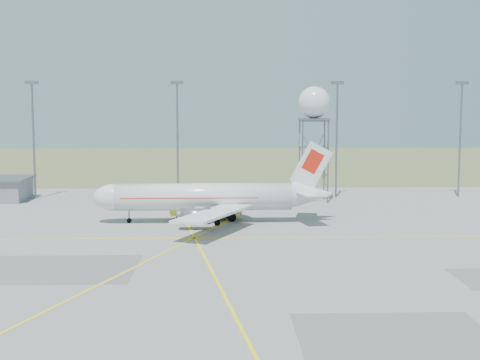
{
  "coord_description": "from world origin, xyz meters",
  "views": [
    {
      "loc": [
        -2.36,
        -51.12,
        16.46
      ],
      "look_at": [
        0.22,
        40.0,
        6.11
      ],
      "focal_mm": 50.0,
      "sensor_mm": 36.0,
      "label": 1
    }
  ],
  "objects": [
    {
      "name": "ground",
      "position": [
        0.0,
        0.0,
        0.0
      ],
      "size": [
        400.0,
        400.0,
        0.0
      ],
      "primitive_type": "plane",
      "color": "#9F9F9A",
      "rests_on": "ground"
    },
    {
      "name": "grass_strip",
      "position": [
        0.0,
        140.0,
        0.01
      ],
      "size": [
        400.0,
        120.0,
        0.03
      ],
      "primitive_type": "cube",
      "color": "#566C3B",
      "rests_on": "ground"
    },
    {
      "name": "mast_a",
      "position": [
        -35.0,
        66.0,
        12.07
      ],
      "size": [
        2.2,
        0.5,
        20.5
      ],
      "color": "slate",
      "rests_on": "ground"
    },
    {
      "name": "mast_b",
      "position": [
        -10.0,
        66.0,
        12.07
      ],
      "size": [
        2.2,
        0.5,
        20.5
      ],
      "color": "slate",
      "rests_on": "ground"
    },
    {
      "name": "mast_c",
      "position": [
        18.0,
        66.0,
        12.07
      ],
      "size": [
        2.2,
        0.5,
        20.5
      ],
      "color": "slate",
      "rests_on": "ground"
    },
    {
      "name": "mast_d",
      "position": [
        40.0,
        66.0,
        12.07
      ],
      "size": [
        2.2,
        0.5,
        20.5
      ],
      "color": "slate",
      "rests_on": "ground"
    },
    {
      "name": "airliner_main",
      "position": [
        -4.28,
        41.38,
        3.49
      ],
      "size": [
        33.48,
        32.58,
        11.4
      ],
      "rotation": [
        0.0,
        0.0,
        3.15
      ],
      "color": "silver",
      "rests_on": "ground"
    },
    {
      "name": "radar_tower",
      "position": [
        13.29,
        61.26,
        10.92
      ],
      "size": [
        5.38,
        5.38,
        19.46
      ],
      "color": "slate",
      "rests_on": "ground"
    },
    {
      "name": "fire_truck",
      "position": [
        -4.36,
        42.98,
        1.92
      ],
      "size": [
        10.34,
        5.14,
        3.99
      ],
      "rotation": [
        0.0,
        0.0,
        0.14
      ],
      "color": "gold",
      "rests_on": "ground"
    }
  ]
}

